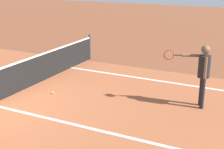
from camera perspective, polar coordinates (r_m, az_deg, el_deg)
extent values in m
cube|color=white|center=(7.85, -4.21, -9.45)|extent=(0.10, 6.40, 0.01)
cylinder|color=#33383D|center=(13.77, -3.99, 4.93)|extent=(0.09, 0.09, 1.07)
cylinder|color=black|center=(9.07, 15.80, -3.29)|extent=(0.11, 0.11, 0.87)
cylinder|color=black|center=(9.27, 15.57, -2.81)|extent=(0.11, 0.11, 0.87)
cylinder|color=black|center=(8.94, 16.08, 1.38)|extent=(0.32, 0.32, 0.61)
sphere|color=brown|center=(8.83, 16.33, 4.27)|extent=(0.24, 0.24, 0.24)
cylinder|color=brown|center=(8.78, 16.28, 1.12)|extent=(0.08, 0.08, 0.59)
cylinder|color=brown|center=(8.99, 14.18, 3.30)|extent=(0.29, 0.58, 0.08)
cylinder|color=black|center=(8.93, 11.61, 3.39)|extent=(0.11, 0.22, 0.03)
torus|color=red|center=(8.91, 10.07, 3.45)|extent=(0.12, 0.27, 0.28)
cylinder|color=silver|center=(8.91, 10.07, 3.45)|extent=(0.23, 0.09, 0.25)
sphere|color=#CCE033|center=(10.09, -10.48, -3.18)|extent=(0.07, 0.07, 0.07)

